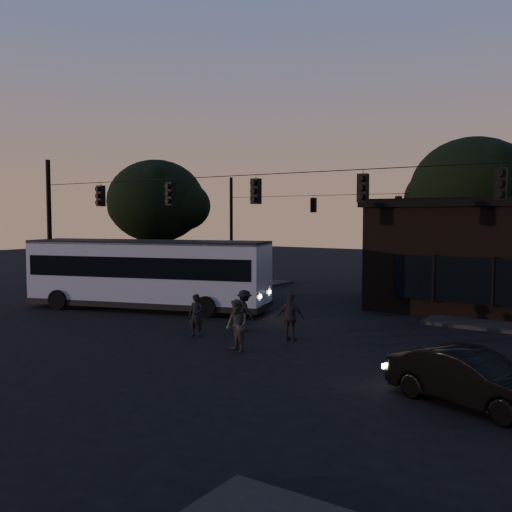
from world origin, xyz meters
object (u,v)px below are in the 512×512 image
Objects in this scene: bus at (148,271)px; pedestrian_a at (196,315)px; car at (471,379)px; pedestrian_c at (291,317)px; pedestrian_b at (237,326)px; pedestrian_d at (244,310)px.

bus reaches higher than pedestrian_a.
car is 8.30m from pedestrian_c.
pedestrian_b reaches higher than pedestrian_d.
pedestrian_c is (3.31, 1.44, 0.06)m from pedestrian_a.
pedestrian_b is 2.63m from pedestrian_c.
bus is 7.58× the size of pedestrian_a.
pedestrian_a is 0.93× the size of pedestrian_c.
bus is 17.88m from car.
pedestrian_a is (-10.63, 2.48, 0.14)m from car.
pedestrian_c reaches higher than car.
pedestrian_c is at bearing -170.58° from pedestrian_d.
pedestrian_a is 2.13m from pedestrian_d.
bus is 6.95× the size of pedestrian_b.
pedestrian_b reaches higher than car.
pedestrian_a is (6.13, -3.64, -1.09)m from bus.
pedestrian_b is 1.02× the size of pedestrian_c.
pedestrian_b is (2.70, -1.11, 0.07)m from pedestrian_a.
car is 10.91m from pedestrian_a.
pedestrian_d reaches higher than pedestrian_a.
car is 2.52× the size of pedestrian_a.
pedestrian_c is at bearing -30.47° from bus.
pedestrian_d is (-1.82, 3.04, -0.07)m from pedestrian_b.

